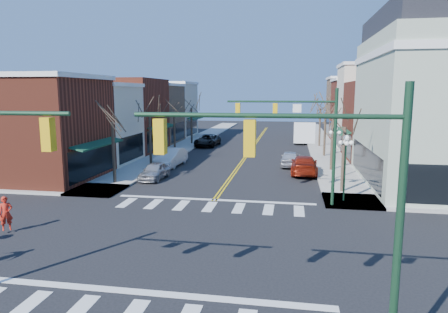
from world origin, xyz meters
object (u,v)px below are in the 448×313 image
at_px(lamppost_corner, 345,157).
at_px(lamppost_midblock, 335,144).
at_px(car_right_near, 304,165).
at_px(car_right_mid, 290,159).
at_px(car_left_near, 155,171).
at_px(pedestrian_red_a, 6,213).
at_px(car_right_far, 301,138).
at_px(car_left_far, 207,140).
at_px(car_left_mid, 171,157).

xyz_separation_m(lamppost_corner, lamppost_midblock, (0.00, 6.50, 0.00)).
height_order(car_right_near, car_right_mid, car_right_near).
distance_m(lamppost_midblock, car_right_mid, 7.06).
distance_m(lamppost_corner, car_right_near, 9.33).
height_order(car_left_near, pedestrian_red_a, pedestrian_red_a).
xyz_separation_m(lamppost_midblock, car_right_far, (-2.01, 23.29, -2.24)).
relative_size(lamppost_corner, car_right_near, 0.79).
xyz_separation_m(car_left_near, pedestrian_red_a, (-3.10, -13.16, 0.33)).
relative_size(lamppost_midblock, car_left_far, 0.79).
height_order(car_left_mid, car_right_near, car_left_mid).
height_order(lamppost_corner, car_left_mid, lamppost_corner).
height_order(car_right_near, pedestrian_red_a, pedestrian_red_a).
distance_m(car_right_near, car_right_far, 20.99).
distance_m(car_left_far, car_right_near, 19.94).
relative_size(car_left_far, car_right_near, 1.01).
distance_m(lamppost_midblock, car_right_far, 23.49).
bearing_deg(car_left_far, car_left_mid, -89.32).
relative_size(lamppost_corner, lamppost_midblock, 1.00).
distance_m(car_left_near, car_right_far, 27.92).
distance_m(car_left_near, car_left_mid, 5.90).
bearing_deg(pedestrian_red_a, car_right_mid, 15.66).
distance_m(car_right_far, pedestrian_red_a, 41.22).
distance_m(car_left_mid, pedestrian_red_a, 19.23).
height_order(lamppost_corner, car_right_near, lamppost_corner).
bearing_deg(lamppost_midblock, car_right_near, 133.88).
relative_size(car_right_near, car_right_far, 1.25).
bearing_deg(lamppost_corner, car_right_far, 93.86).
height_order(car_left_near, car_left_far, car_left_far).
relative_size(lamppost_midblock, car_left_mid, 0.85).
bearing_deg(car_right_mid, pedestrian_red_a, 58.01).
xyz_separation_m(lamppost_midblock, car_right_mid, (-3.40, 5.77, -2.22)).
relative_size(car_left_near, car_left_far, 0.72).
relative_size(car_left_near, car_left_mid, 0.79).
bearing_deg(lamppost_midblock, lamppost_corner, -90.00).
bearing_deg(car_right_mid, lamppost_midblock, 122.21).
bearing_deg(car_left_far, car_left_near, -87.45).
bearing_deg(car_right_far, lamppost_midblock, 102.09).
bearing_deg(car_right_far, car_left_mid, 63.97).
bearing_deg(car_right_mid, car_left_near, 37.00).
height_order(car_left_far, car_right_mid, car_left_far).
height_order(car_right_mid, pedestrian_red_a, pedestrian_red_a).
bearing_deg(pedestrian_red_a, car_right_near, 8.36).
relative_size(lamppost_midblock, pedestrian_red_a, 2.52).
bearing_deg(car_right_near, car_left_far, -52.24).
bearing_deg(pedestrian_red_a, lamppost_corner, -14.41).
xyz_separation_m(lamppost_corner, car_left_mid, (-14.60, 10.54, -2.13)).
bearing_deg(car_left_near, lamppost_midblock, 10.10).
relative_size(car_right_near, pedestrian_red_a, 3.17).
xyz_separation_m(car_right_mid, pedestrian_red_a, (-13.86, -20.77, 0.27)).
bearing_deg(car_right_far, car_left_far, 29.52).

